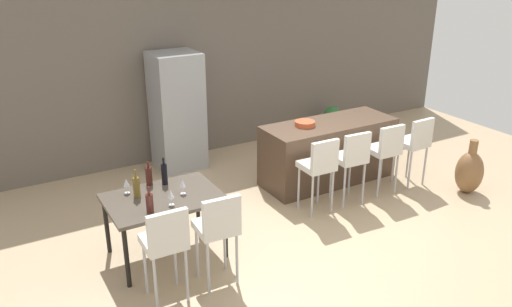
# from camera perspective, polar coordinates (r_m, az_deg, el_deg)

# --- Properties ---
(ground_plane) EXTENTS (10.00, 10.00, 0.00)m
(ground_plane) POSITION_cam_1_polar(r_m,az_deg,el_deg) (7.01, 6.83, -6.61)
(ground_plane) COLOR tan
(back_wall) EXTENTS (10.00, 0.12, 2.90)m
(back_wall) POSITION_cam_1_polar(r_m,az_deg,el_deg) (8.85, -4.08, 9.60)
(back_wall) COLOR #665B51
(back_wall) RESTS_ON ground_plane
(kitchen_island) EXTENTS (2.03, 0.76, 0.92)m
(kitchen_island) POSITION_cam_1_polar(r_m,az_deg,el_deg) (7.83, 7.94, 0.21)
(kitchen_island) COLOR #4C3828
(kitchen_island) RESTS_ON ground_plane
(bar_chair_left) EXTENTS (0.41, 0.41, 1.05)m
(bar_chair_left) POSITION_cam_1_polar(r_m,az_deg,el_deg) (6.76, 6.99, -1.15)
(bar_chair_left) COLOR silver
(bar_chair_left) RESTS_ON ground_plane
(bar_chair_middle) EXTENTS (0.42, 0.42, 1.05)m
(bar_chair_middle) POSITION_cam_1_polar(r_m,az_deg,el_deg) (7.08, 10.47, -0.29)
(bar_chair_middle) COLOR silver
(bar_chair_middle) RESTS_ON ground_plane
(bar_chair_right) EXTENTS (0.41, 0.41, 1.05)m
(bar_chair_right) POSITION_cam_1_polar(r_m,az_deg,el_deg) (7.46, 14.04, 0.59)
(bar_chair_right) COLOR silver
(bar_chair_right) RESTS_ON ground_plane
(bar_chair_far) EXTENTS (0.42, 0.42, 1.05)m
(bar_chair_far) POSITION_cam_1_polar(r_m,az_deg,el_deg) (7.85, 17.10, 1.34)
(bar_chair_far) COLOR silver
(bar_chair_far) RESTS_ON ground_plane
(dining_table) EXTENTS (1.26, 0.89, 0.74)m
(dining_table) POSITION_cam_1_polar(r_m,az_deg,el_deg) (5.88, -10.11, -5.32)
(dining_table) COLOR #4C4238
(dining_table) RESTS_ON ground_plane
(dining_chair_near) EXTENTS (0.41, 0.41, 1.05)m
(dining_chair_near) POSITION_cam_1_polar(r_m,az_deg,el_deg) (5.12, -9.94, -9.36)
(dining_chair_near) COLOR silver
(dining_chair_near) RESTS_ON ground_plane
(dining_chair_far) EXTENTS (0.42, 0.42, 1.05)m
(dining_chair_far) POSITION_cam_1_polar(r_m,az_deg,el_deg) (5.30, -4.20, -7.89)
(dining_chair_far) COLOR silver
(dining_chair_far) RESTS_ON ground_plane
(wine_bottle_right) EXTENTS (0.08, 0.08, 0.29)m
(wine_bottle_right) POSITION_cam_1_polar(r_m,az_deg,el_deg) (5.51, -11.62, -5.32)
(wine_bottle_right) COLOR #471E19
(wine_bottle_right) RESTS_ON dining_table
(wine_bottle_left) EXTENTS (0.08, 0.08, 0.33)m
(wine_bottle_left) POSITION_cam_1_polar(r_m,az_deg,el_deg) (5.85, -13.01, -3.58)
(wine_bottle_left) COLOR brown
(wine_bottle_left) RESTS_ON dining_table
(wine_bottle_inner) EXTENTS (0.07, 0.07, 0.33)m
(wine_bottle_inner) POSITION_cam_1_polar(r_m,az_deg,el_deg) (6.10, -10.05, -2.21)
(wine_bottle_inner) COLOR black
(wine_bottle_inner) RESTS_ON dining_table
(wine_bottle_middle) EXTENTS (0.08, 0.08, 0.29)m
(wine_bottle_middle) POSITION_cam_1_polar(r_m,az_deg,el_deg) (6.12, -11.70, -2.41)
(wine_bottle_middle) COLOR #471E19
(wine_bottle_middle) RESTS_ON dining_table
(wine_glass_far) EXTENTS (0.07, 0.07, 0.17)m
(wine_glass_far) POSITION_cam_1_polar(r_m,az_deg,el_deg) (5.97, -14.08, -3.15)
(wine_glass_far) COLOR silver
(wine_glass_far) RESTS_ON dining_table
(wine_glass_near) EXTENTS (0.07, 0.07, 0.17)m
(wine_glass_near) POSITION_cam_1_polar(r_m,az_deg,el_deg) (5.83, -8.08, -3.30)
(wine_glass_near) COLOR silver
(wine_glass_near) RESTS_ON dining_table
(wine_glass_end) EXTENTS (0.07, 0.07, 0.17)m
(wine_glass_end) POSITION_cam_1_polar(r_m,az_deg,el_deg) (5.61, -9.34, -4.46)
(wine_glass_end) COLOR silver
(wine_glass_end) RESTS_ON dining_table
(refrigerator) EXTENTS (0.72, 0.68, 1.84)m
(refrigerator) POSITION_cam_1_polar(r_m,az_deg,el_deg) (8.22, -8.69, 4.62)
(refrigerator) COLOR #939699
(refrigerator) RESTS_ON ground_plane
(fruit_bowl) EXTENTS (0.29, 0.29, 0.07)m
(fruit_bowl) POSITION_cam_1_polar(r_m,az_deg,el_deg) (7.48, 5.40, 3.31)
(fruit_bowl) COLOR #C6512D
(fruit_bowl) RESTS_ON kitchen_island
(floor_vase) EXTENTS (0.39, 0.39, 0.80)m
(floor_vase) POSITION_cam_1_polar(r_m,az_deg,el_deg) (8.02, 22.41, -1.86)
(floor_vase) COLOR brown
(floor_vase) RESTS_ON ground_plane
(potted_plant) EXTENTS (0.33, 0.33, 0.54)m
(potted_plant) POSITION_cam_1_polar(r_m,az_deg,el_deg) (9.87, 8.36, 3.83)
(potted_plant) COLOR #38383D
(potted_plant) RESTS_ON ground_plane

